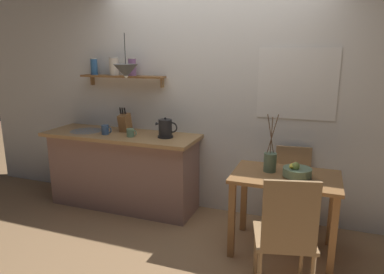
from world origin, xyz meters
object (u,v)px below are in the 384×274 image
at_px(dining_table, 285,189).
at_px(dining_chair_near, 286,233).
at_px(coffee_mug_by_sink, 105,130).
at_px(pendant_lamp, 126,71).
at_px(electric_kettle, 166,129).
at_px(twig_vase, 270,162).
at_px(dining_chair_far, 292,185).
at_px(coffee_mug_spare, 131,133).
at_px(knife_block, 125,122).
at_px(fruit_bowl, 297,171).

xyz_separation_m(dining_table, dining_chair_near, (0.08, -0.68, -0.07)).
relative_size(coffee_mug_by_sink, pendant_lamp, 0.27).
height_order(electric_kettle, pendant_lamp, pendant_lamp).
bearing_deg(twig_vase, dining_chair_far, 64.76).
xyz_separation_m(dining_chair_near, coffee_mug_spare, (-1.79, 0.92, 0.41)).
relative_size(twig_vase, pendant_lamp, 1.15).
distance_m(twig_vase, pendant_lamp, 1.78).
height_order(electric_kettle, coffee_mug_by_sink, electric_kettle).
distance_m(knife_block, coffee_mug_spare, 0.29).
bearing_deg(dining_chair_far, knife_block, -179.81).
xyz_separation_m(dining_table, electric_kettle, (-1.34, 0.35, 0.39)).
relative_size(knife_block, coffee_mug_by_sink, 2.31).
distance_m(fruit_bowl, knife_block, 2.06).
xyz_separation_m(fruit_bowl, coffee_mug_by_sink, (-2.13, 0.26, 0.15)).
bearing_deg(knife_block, electric_kettle, -9.70).
bearing_deg(twig_vase, knife_block, 167.41).
bearing_deg(dining_table, twig_vase, 161.03).
bearing_deg(pendant_lamp, dining_table, -7.86).
relative_size(twig_vase, coffee_mug_by_sink, 4.23).
distance_m(dining_chair_far, electric_kettle, 1.47).
xyz_separation_m(dining_chair_near, coffee_mug_by_sink, (-2.12, 0.91, 0.41)).
relative_size(dining_chair_near, pendant_lamp, 2.13).
bearing_deg(twig_vase, coffee_mug_by_sink, 174.40).
bearing_deg(twig_vase, dining_table, -18.97).
xyz_separation_m(dining_table, fruit_bowl, (0.09, -0.03, 0.19)).
distance_m(twig_vase, knife_block, 1.81).
height_order(fruit_bowl, coffee_mug_spare, coffee_mug_spare).
height_order(dining_chair_far, twig_vase, twig_vase).
bearing_deg(coffee_mug_by_sink, fruit_bowl, -7.03).
xyz_separation_m(dining_chair_far, electric_kettle, (-1.37, -0.10, 0.51)).
xyz_separation_m(knife_block, pendant_lamp, (0.17, -0.20, 0.61)).
bearing_deg(dining_chair_far, coffee_mug_by_sink, -174.12).
bearing_deg(dining_table, coffee_mug_by_sink, 173.37).
bearing_deg(pendant_lamp, knife_block, 129.38).
bearing_deg(coffee_mug_spare, knife_block, 133.39).
xyz_separation_m(electric_kettle, coffee_mug_by_sink, (-0.70, -0.11, -0.04)).
distance_m(dining_chair_near, electric_kettle, 1.81).
bearing_deg(electric_kettle, dining_chair_far, 4.35).
height_order(dining_table, coffee_mug_spare, coffee_mug_spare).
distance_m(dining_chair_near, coffee_mug_spare, 2.05).
bearing_deg(coffee_mug_by_sink, dining_table, -6.63).
distance_m(dining_chair_near, pendant_lamp, 2.31).
bearing_deg(electric_kettle, fruit_bowl, -14.62).
height_order(dining_table, twig_vase, twig_vase).
xyz_separation_m(dining_chair_near, pendant_lamp, (-1.82, 0.92, 1.08)).
xyz_separation_m(dining_table, coffee_mug_by_sink, (-2.04, 0.24, 0.35)).
bearing_deg(coffee_mug_by_sink, dining_chair_far, 5.88).
height_order(dining_chair_near, electric_kettle, electric_kettle).
distance_m(dining_chair_far, knife_block, 2.01).
bearing_deg(dining_chair_near, electric_kettle, 144.10).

